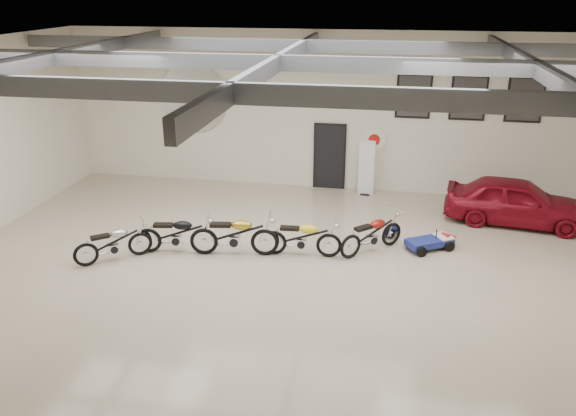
% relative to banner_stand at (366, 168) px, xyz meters
% --- Properties ---
extents(floor, '(16.00, 12.00, 0.01)m').
position_rel_banner_stand_xyz_m(floor, '(-1.72, -5.50, -0.90)').
color(floor, '#BBA58F').
rests_on(floor, ground).
extents(ceiling, '(16.00, 12.00, 0.01)m').
position_rel_banner_stand_xyz_m(ceiling, '(-1.72, -5.50, 4.10)').
color(ceiling, slate).
rests_on(ceiling, back_wall).
extents(back_wall, '(16.00, 0.02, 5.00)m').
position_rel_banner_stand_xyz_m(back_wall, '(-1.72, 0.50, 1.60)').
color(back_wall, beige).
rests_on(back_wall, floor).
extents(ceiling_beams, '(15.80, 11.80, 0.32)m').
position_rel_banner_stand_xyz_m(ceiling_beams, '(-1.72, -5.50, 3.85)').
color(ceiling_beams, '#56595E').
rests_on(ceiling_beams, ceiling).
extents(door, '(0.92, 0.08, 2.10)m').
position_rel_banner_stand_xyz_m(door, '(-1.22, 0.45, 0.15)').
color(door, black).
rests_on(door, back_wall).
extents(logo_plaque, '(2.30, 0.06, 1.16)m').
position_rel_banner_stand_xyz_m(logo_plaque, '(-5.72, 0.45, 1.90)').
color(logo_plaque, silver).
rests_on(logo_plaque, back_wall).
extents(poster_left, '(1.05, 0.08, 1.35)m').
position_rel_banner_stand_xyz_m(poster_left, '(1.28, 0.46, 2.20)').
color(poster_left, black).
rests_on(poster_left, back_wall).
extents(poster_mid, '(1.05, 0.08, 1.35)m').
position_rel_banner_stand_xyz_m(poster_mid, '(2.88, 0.46, 2.20)').
color(poster_mid, black).
rests_on(poster_mid, back_wall).
extents(poster_right, '(1.05, 0.08, 1.35)m').
position_rel_banner_stand_xyz_m(poster_right, '(4.48, 0.46, 2.20)').
color(poster_right, black).
rests_on(poster_right, back_wall).
extents(oil_sign, '(0.72, 0.10, 0.72)m').
position_rel_banner_stand_xyz_m(oil_sign, '(0.18, 0.45, 0.80)').
color(oil_sign, white).
rests_on(oil_sign, back_wall).
extents(banner_stand, '(0.51, 0.24, 1.81)m').
position_rel_banner_stand_xyz_m(banner_stand, '(0.00, 0.00, 0.00)').
color(banner_stand, white).
rests_on(banner_stand, floor).
extents(motorcycle_silver, '(1.79, 1.58, 0.95)m').
position_rel_banner_stand_xyz_m(motorcycle_silver, '(-5.74, -5.71, -0.43)').
color(motorcycle_silver, silver).
rests_on(motorcycle_silver, floor).
extents(motorcycle_black, '(2.06, 0.92, 1.03)m').
position_rel_banner_stand_xyz_m(motorcycle_black, '(-4.40, -5.03, -0.39)').
color(motorcycle_black, silver).
rests_on(motorcycle_black, floor).
extents(motorcycle_gold, '(2.22, 0.97, 1.11)m').
position_rel_banner_stand_xyz_m(motorcycle_gold, '(-2.95, -4.89, -0.35)').
color(motorcycle_gold, silver).
rests_on(motorcycle_gold, floor).
extents(motorcycle_yellow, '(1.97, 0.72, 1.01)m').
position_rel_banner_stand_xyz_m(motorcycle_yellow, '(-1.32, -4.65, -0.40)').
color(motorcycle_yellow, silver).
rests_on(motorcycle_yellow, floor).
extents(motorcycle_red, '(1.80, 1.75, 0.99)m').
position_rel_banner_stand_xyz_m(motorcycle_red, '(0.36, -4.11, -0.41)').
color(motorcycle_red, silver).
rests_on(motorcycle_red, floor).
extents(go_kart, '(1.59, 1.33, 0.53)m').
position_rel_banner_stand_xyz_m(go_kart, '(1.91, -3.65, -0.64)').
color(go_kart, navy).
rests_on(go_kart, floor).
extents(vintage_car, '(2.07, 4.01, 1.31)m').
position_rel_banner_stand_xyz_m(vintage_car, '(4.23, -1.55, -0.25)').
color(vintage_car, maroon).
rests_on(vintage_car, floor).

